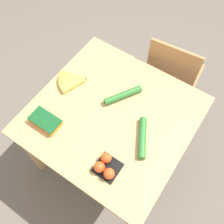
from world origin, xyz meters
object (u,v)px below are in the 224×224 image
(banana_bunch, at_px, (73,81))
(tomato_pack, at_px, (105,166))
(chair, at_px, (172,75))
(cucumber_far, at_px, (123,95))
(carrot_bag, at_px, (45,121))
(cucumber_near, at_px, (142,138))

(banana_bunch, height_order, tomato_pack, tomato_pack)
(chair, xyz_separation_m, cucumber_far, (-0.13, -0.56, 0.29))
(chair, height_order, carrot_bag, chair)
(chair, relative_size, banana_bunch, 4.77)
(carrot_bag, bearing_deg, chair, 66.59)
(cucumber_near, distance_m, cucumber_far, 0.33)
(chair, xyz_separation_m, carrot_bag, (-0.43, -1.00, 0.30))
(chair, height_order, cucumber_far, chair)
(carrot_bag, bearing_deg, tomato_pack, -3.73)
(chair, bearing_deg, tomato_pack, 87.18)
(chair, height_order, tomato_pack, chair)
(chair, xyz_separation_m, tomato_pack, (0.05, -1.03, 0.30))
(banana_bunch, relative_size, carrot_bag, 1.01)
(chair, distance_m, cucumber_near, 0.82)
(banana_bunch, distance_m, tomato_pack, 0.66)
(banana_bunch, height_order, carrot_bag, carrot_bag)
(banana_bunch, xyz_separation_m, carrot_bag, (0.06, -0.35, 0.01))
(tomato_pack, distance_m, carrot_bag, 0.49)
(cucumber_near, bearing_deg, tomato_pack, -106.36)
(carrot_bag, height_order, cucumber_far, carrot_bag)
(tomato_pack, bearing_deg, carrot_bag, 176.27)
(tomato_pack, xyz_separation_m, cucumber_near, (0.08, 0.28, -0.01))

